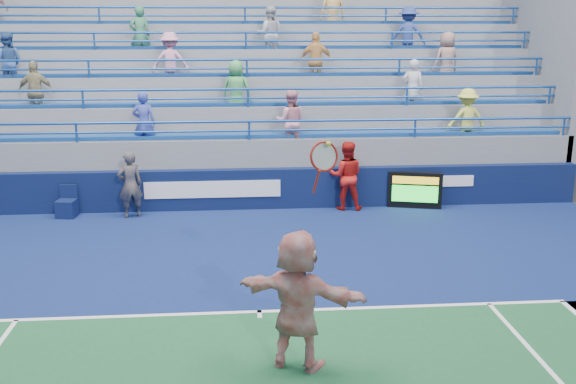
{
  "coord_description": "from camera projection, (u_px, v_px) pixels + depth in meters",
  "views": [
    {
      "loc": [
        -0.32,
        -10.23,
        4.86
      ],
      "look_at": [
        0.7,
        2.5,
        1.5
      ],
      "focal_mm": 40.0,
      "sensor_mm": 36.0,
      "label": 1
    }
  ],
  "objects": [
    {
      "name": "judge_chair",
      "position": [
        67.0,
        207.0,
        16.54
      ],
      "size": [
        0.52,
        0.52,
        0.83
      ],
      "color": "#0D1840",
      "rests_on": "ground"
    },
    {
      "name": "sponsor_wall",
      "position": [
        250.0,
        189.0,
        17.25
      ],
      "size": [
        18.0,
        0.32,
        1.1
      ],
      "color": "#0A163A",
      "rests_on": "ground"
    },
    {
      "name": "serve_speed_board",
      "position": [
        415.0,
        190.0,
        17.31
      ],
      "size": [
        1.43,
        0.5,
        1.0
      ],
      "color": "black",
      "rests_on": "ground"
    },
    {
      "name": "bleacher_stand",
      "position": [
        247.0,
        130.0,
        20.63
      ],
      "size": [
        18.0,
        5.6,
        6.13
      ],
      "color": "slate",
      "rests_on": "ground"
    },
    {
      "name": "ground",
      "position": [
        259.0,
        313.0,
        11.12
      ],
      "size": [
        120.0,
        120.0,
        0.0
      ],
      "primitive_type": "plane",
      "color": "#333538"
    },
    {
      "name": "ball_girl",
      "position": [
        346.0,
        176.0,
        17.09
      ],
      "size": [
        0.99,
        0.82,
        1.86
      ],
      "primitive_type": "imported",
      "rotation": [
        0.0,
        0.0,
        3.0
      ],
      "color": "red",
      "rests_on": "ground"
    },
    {
      "name": "line_judge",
      "position": [
        130.0,
        185.0,
        16.39
      ],
      "size": [
        0.75,
        0.63,
        1.74
      ],
      "primitive_type": "imported",
      "rotation": [
        0.0,
        0.0,
        3.54
      ],
      "color": "#121932",
      "rests_on": "ground"
    },
    {
      "name": "tennis_player",
      "position": [
        298.0,
        300.0,
        9.13
      ],
      "size": [
        2.01,
        1.37,
        3.34
      ],
      "color": "silver",
      "rests_on": "ground"
    }
  ]
}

